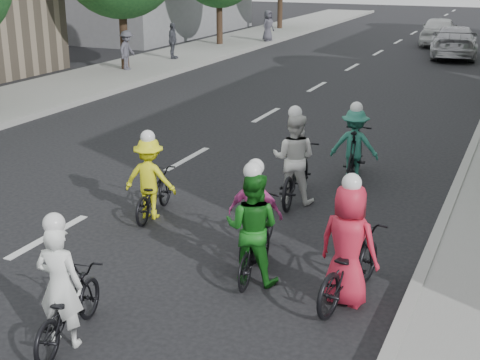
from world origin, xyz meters
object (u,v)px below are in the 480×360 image
Objects in this scene: spectator_0 at (127,50)px; spectator_2 at (268,26)px; cyclist_4 at (257,221)px; cyclist_6 at (151,185)px; cyclist_5 at (349,257)px; follow_car_lead at (454,42)px; cyclist_3 at (295,168)px; cyclist_2 at (253,236)px; spectator_1 at (173,41)px; follow_car_trail at (439,31)px; cyclist_1 at (65,301)px; cyclist_0 at (355,150)px.

spectator_2 is (1.65, 11.32, 0.03)m from spectator_0.
cyclist_4 and cyclist_6 have the same top height.
cyclist_5 is 4.39m from cyclist_6.
cyclist_6 reaches higher than follow_car_lead.
cyclist_2 is at bearing 93.13° from cyclist_3.
cyclist_5 is at bearing -139.37° from spectator_2.
cyclist_3 is at bearing -141.11° from spectator_0.
cyclist_4 is 20.87m from spectator_1.
cyclist_6 is at bearing -163.98° from spectator_1.
follow_car_lead is at bearing 102.30° from follow_car_trail.
cyclist_1 is 1.06× the size of spectator_2.
spectator_1 is 8.01m from spectator_2.
follow_car_trail is at bearing -91.03° from cyclist_4.
cyclist_3 is at bearing -86.83° from cyclist_4.
cyclist_2 is 29.42m from follow_car_trail.
cyclist_4 is (-0.25, 0.74, -0.09)m from cyclist_2.
follow_car_trail is 14.96m from spectator_1.
cyclist_5 reaches higher than spectator_2.
spectator_1 is (-11.35, -6.58, 0.21)m from follow_car_lead.
cyclist_2 is at bearing 82.16° from cyclist_0.
follow_car_lead is 3.20× the size of spectator_1.
cyclist_6 is (-1.21, 4.02, 0.04)m from cyclist_1.
spectator_2 is at bearing -22.65° from spectator_1.
follow_car_trail is at bearing -91.96° from cyclist_0.
spectator_1 reaches higher than cyclist_6.
cyclist_4 is 1.08× the size of spectator_0.
cyclist_0 is 0.94× the size of cyclist_3.
spectator_0 reaches higher than cyclist_0.
follow_car_lead is (0.36, 21.46, 0.07)m from cyclist_3.
spectator_0 reaches higher than follow_car_lead.
cyclist_3 is 1.03× the size of cyclist_5.
cyclist_0 is at bearing -112.61° from cyclist_1.
cyclist_3 is (0.88, 5.85, 0.12)m from cyclist_1.
cyclist_5 reaches higher than follow_car_lead.
cyclist_1 is at bearing -146.26° from spectator_2.
cyclist_1 is 0.39× the size of follow_car_trail.
cyclist_2 is 1.14× the size of spectator_1.
follow_car_trail is 9.15m from spectator_2.
spectator_0 is (-11.16, 11.43, 0.27)m from cyclist_3.
spectator_0 is at bearing -51.98° from cyclist_3.
spectator_1 reaches higher than cyclist_1.
cyclist_3 is 3.99m from cyclist_5.
spectator_0 is (-10.28, 17.28, 0.39)m from cyclist_1.
cyclist_3 reaches higher than spectator_1.
cyclist_1 is 4.20m from cyclist_6.
spectator_0 is (-9.08, 13.26, 0.34)m from cyclist_6.
cyclist_5 is 0.39× the size of follow_car_lead.
spectator_2 reaches higher than spectator_0.
spectator_2 is (-9.51, 22.75, 0.30)m from cyclist_3.
follow_car_lead is 13.12m from spectator_1.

